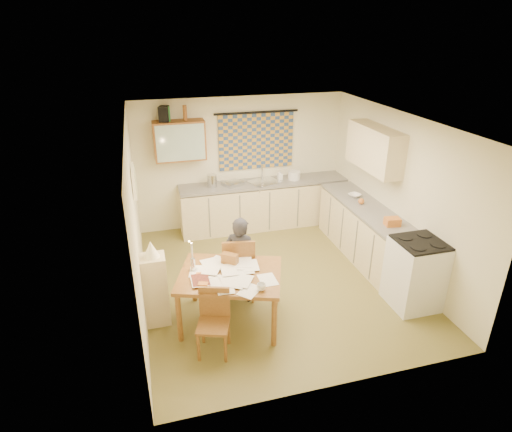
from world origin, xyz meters
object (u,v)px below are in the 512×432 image
object	(u,v)px
counter_back	(265,204)
person	(241,259)
counter_right	(372,239)
dining_table	(231,298)
chair_far	(238,278)
stove	(416,273)
shelf_stand	(156,290)

from	to	relation	value
counter_back	person	xyz separation A→B (m)	(-1.04, -2.29, 0.20)
counter_right	dining_table	size ratio (longest dim) A/B	1.89
chair_far	person	size ratio (longest dim) A/B	0.77
stove	shelf_stand	distance (m)	3.58
chair_far	shelf_stand	world-z (taller)	chair_far
counter_back	stove	size ratio (longest dim) A/B	3.27
counter_right	stove	bearing A→B (deg)	-90.00
stove	person	bearing A→B (deg)	161.55
stove	dining_table	world-z (taller)	stove
person	shelf_stand	size ratio (longest dim) A/B	1.30
person	shelf_stand	distance (m)	1.24
counter_right	stove	xyz separation A→B (m)	(-0.00, -1.19, 0.05)
counter_right	dining_table	xyz separation A→B (m)	(-2.59, -0.90, -0.07)
counter_back	stove	xyz separation A→B (m)	(1.30, -3.07, 0.05)
counter_back	dining_table	bearing A→B (deg)	-115.00
dining_table	stove	bearing A→B (deg)	13.07
person	shelf_stand	world-z (taller)	person
counter_back	dining_table	world-z (taller)	counter_back
counter_back	counter_right	distance (m)	2.28
counter_right	stove	world-z (taller)	stove
stove	chair_far	bearing A→B (deg)	160.69
person	shelf_stand	xyz separation A→B (m)	(-1.21, -0.23, -0.15)
person	shelf_stand	bearing A→B (deg)	43.40
chair_far	shelf_stand	xyz separation A→B (m)	(-1.18, -0.27, 0.19)
counter_back	shelf_stand	world-z (taller)	shelf_stand
person	dining_table	bearing A→B (deg)	95.00
dining_table	chair_far	xyz separation A→B (m)	(0.23, 0.53, -0.07)
counter_back	chair_far	bearing A→B (deg)	-115.41
dining_table	counter_back	bearing A→B (deg)	84.53
counter_right	chair_far	distance (m)	2.39
chair_far	dining_table	bearing A→B (deg)	76.58
stove	person	size ratio (longest dim) A/B	0.78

